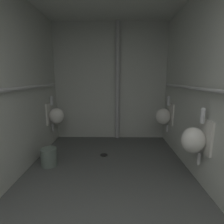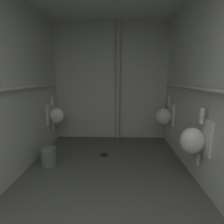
{
  "view_description": "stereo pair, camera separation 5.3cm",
  "coord_description": "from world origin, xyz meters",
  "px_view_note": "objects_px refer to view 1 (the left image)",
  "views": [
    {
      "loc": [
        0.11,
        -0.09,
        1.43
      ],
      "look_at": [
        0.05,
        3.08,
        0.79
      ],
      "focal_mm": 27.17,
      "sensor_mm": 36.0,
      "label": 1
    },
    {
      "loc": [
        0.16,
        -0.09,
        1.43
      ],
      "look_at": [
        0.05,
        3.08,
        0.79
      ],
      "focal_mm": 27.17,
      "sensor_mm": 36.0,
      "label": 2
    }
  ],
  "objects_px": {
    "standpipe_back_wall": "(117,83)",
    "urinal_right_mid": "(195,139)",
    "urinal_right_far": "(164,116)",
    "waste_bin": "(49,157)",
    "urinal_left_mid": "(56,115)",
    "floor_drain": "(104,155)"
  },
  "relations": [
    {
      "from": "urinal_right_mid",
      "to": "standpipe_back_wall",
      "type": "height_order",
      "value": "standpipe_back_wall"
    },
    {
      "from": "urinal_right_far",
      "to": "standpipe_back_wall",
      "type": "distance_m",
      "value": 1.25
    },
    {
      "from": "urinal_left_mid",
      "to": "urinal_right_far",
      "type": "height_order",
      "value": "same"
    },
    {
      "from": "floor_drain",
      "to": "standpipe_back_wall",
      "type": "bearing_deg",
      "value": 74.03
    },
    {
      "from": "urinal_right_far",
      "to": "urinal_right_mid",
      "type": "bearing_deg",
      "value": -90.0
    },
    {
      "from": "waste_bin",
      "to": "floor_drain",
      "type": "bearing_deg",
      "value": 23.97
    },
    {
      "from": "urinal_left_mid",
      "to": "standpipe_back_wall",
      "type": "distance_m",
      "value": 1.52
    },
    {
      "from": "urinal_right_mid",
      "to": "floor_drain",
      "type": "relative_size",
      "value": 5.39
    },
    {
      "from": "standpipe_back_wall",
      "to": "waste_bin",
      "type": "xyz_separation_m",
      "value": [
        -1.14,
        -1.3,
        -1.17
      ]
    },
    {
      "from": "urinal_left_mid",
      "to": "waste_bin",
      "type": "relative_size",
      "value": 2.56
    },
    {
      "from": "standpipe_back_wall",
      "to": "urinal_right_mid",
      "type": "bearing_deg",
      "value": -61.75
    },
    {
      "from": "urinal_left_mid",
      "to": "standpipe_back_wall",
      "type": "height_order",
      "value": "standpipe_back_wall"
    },
    {
      "from": "floor_drain",
      "to": "waste_bin",
      "type": "bearing_deg",
      "value": -156.03
    },
    {
      "from": "urinal_right_mid",
      "to": "urinal_right_far",
      "type": "bearing_deg",
      "value": 90.0
    },
    {
      "from": "urinal_right_mid",
      "to": "floor_drain",
      "type": "distance_m",
      "value": 1.65
    },
    {
      "from": "urinal_left_mid",
      "to": "urinal_right_mid",
      "type": "bearing_deg",
      "value": -31.22
    },
    {
      "from": "urinal_left_mid",
      "to": "urinal_right_mid",
      "type": "height_order",
      "value": "same"
    },
    {
      "from": "urinal_right_mid",
      "to": "waste_bin",
      "type": "xyz_separation_m",
      "value": [
        -2.11,
        0.5,
        -0.51
      ]
    },
    {
      "from": "urinal_right_mid",
      "to": "urinal_right_far",
      "type": "distance_m",
      "value": 1.37
    },
    {
      "from": "standpipe_back_wall",
      "to": "urinal_right_far",
      "type": "bearing_deg",
      "value": -24.03
    },
    {
      "from": "urinal_right_mid",
      "to": "waste_bin",
      "type": "bearing_deg",
      "value": 166.58
    },
    {
      "from": "standpipe_back_wall",
      "to": "waste_bin",
      "type": "relative_size",
      "value": 8.76
    }
  ]
}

